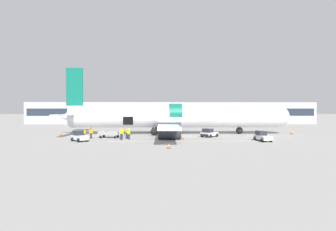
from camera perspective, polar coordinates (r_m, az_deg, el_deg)
The scene contains 17 objects.
ground_plane at distance 43.08m, azimuth 2.56°, elevation -4.51°, with size 500.00×500.00×0.00m, color gray.
apron_marking_line at distance 36.25m, azimuth 5.28°, elevation -5.58°, with size 23.02×0.28×0.01m.
terminal_strip at distance 84.04m, azimuth 0.75°, elevation 0.55°, with size 89.73×8.20×6.70m.
airplane at distance 46.74m, azimuth 1.00°, elevation -0.35°, with size 41.29×33.10×11.74m.
baggage_tug_lead at distance 42.24m, azimuth 8.90°, elevation -3.83°, with size 3.05×3.07×1.35m.
baggage_tug_mid at distance 37.84m, azimuth -18.73°, elevation -4.40°, with size 2.71×2.70×1.50m.
baggage_tug_rear at distance 38.54m, azimuth 19.86°, elevation -4.35°, with size 1.93×3.38×1.39m.
baggage_cart_loading at distance 41.40m, azimuth -12.50°, elevation -4.01°, with size 4.16×2.16×1.07m.
ground_crew_loader_a at distance 41.02m, azimuth -17.73°, elevation -3.71°, with size 0.53×0.46×1.54m.
ground_crew_loader_b at distance 41.18m, azimuth -16.42°, elevation -3.61°, with size 0.57×0.44×1.64m.
ground_crew_driver at distance 38.68m, azimuth -8.50°, elevation -3.87°, with size 0.51×0.56×1.66m.
ground_crew_supervisor at distance 38.42m, azimuth -10.10°, elevation -3.83°, with size 0.62×0.48×1.76m.
ground_crew_helper at distance 39.98m, azimuth -8.97°, elevation -3.70°, with size 0.50×0.57×1.67m.
safety_cone_nose at distance 51.50m, azimuth 25.40°, elevation -3.28°, with size 0.61×0.61×0.77m.
safety_cone_engine_left at distance 29.40m, azimuth 0.18°, elevation -6.62°, with size 0.45×0.45×0.60m.
safety_cone_wingtip at distance 39.06m, azimuth 3.05°, elevation -4.72°, with size 0.58×0.58×0.55m.
safety_cone_tail at distance 47.99m, azimuth -22.38°, elevation -3.64°, with size 0.47×0.47×0.67m.
Camera 1 is at (-2.77, -42.78, 4.27)m, focal length 28.00 mm.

